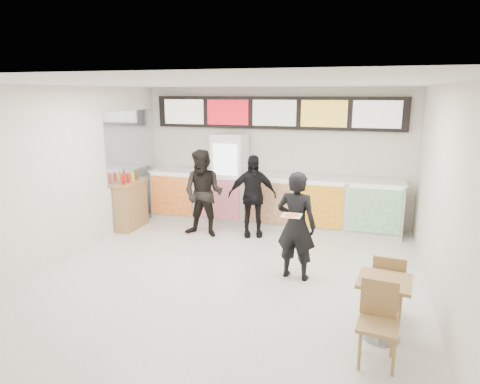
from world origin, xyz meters
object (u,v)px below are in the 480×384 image
at_px(customer_main, 296,226).
at_px(cafe_table, 383,298).
at_px(customer_mid, 252,196).
at_px(condiment_ledge, 131,205).
at_px(drinks_fridge, 230,178).
at_px(customer_left, 204,194).
at_px(service_counter, 270,200).

height_order(customer_main, cafe_table, customer_main).
bearing_deg(customer_mid, condiment_ledge, 165.92).
relative_size(drinks_fridge, cafe_table, 1.28).
xyz_separation_m(drinks_fridge, condiment_ledge, (-1.89, -1.10, -0.48)).
bearing_deg(condiment_ledge, customer_left, -0.18).
bearing_deg(customer_mid, cafe_table, -72.43).
bearing_deg(drinks_fridge, customer_main, -53.15).
bearing_deg(customer_main, drinks_fridge, -44.26).
bearing_deg(cafe_table, customer_main, 138.56).
height_order(customer_left, condiment_ledge, customer_left).
bearing_deg(customer_main, customer_left, -26.03).
xyz_separation_m(customer_left, condiment_ledge, (-1.69, 0.01, -0.37)).
bearing_deg(cafe_table, condiment_ledge, 156.64).
bearing_deg(service_counter, drinks_fridge, 179.01).
xyz_separation_m(drinks_fridge, customer_left, (-0.20, -1.10, -0.11)).
bearing_deg(customer_main, customer_mid, -47.20).
distance_m(service_counter, customer_main, 2.79).
xyz_separation_m(service_counter, condiment_ledge, (-2.82, -1.08, -0.05)).
bearing_deg(customer_left, service_counter, 46.12).
xyz_separation_m(cafe_table, condiment_ledge, (-5.12, 2.92, -0.00)).
relative_size(service_counter, drinks_fridge, 2.78).
bearing_deg(customer_mid, customer_left, 176.88).
xyz_separation_m(drinks_fridge, cafe_table, (3.23, -4.01, -0.48)).
bearing_deg(customer_main, condiment_ledge, -12.50).
relative_size(service_counter, condiment_ledge, 4.60).
bearing_deg(condiment_ledge, cafe_table, -29.67).
relative_size(customer_main, condiment_ledge, 1.42).
bearing_deg(customer_mid, service_counter, 56.43).
relative_size(service_counter, customer_mid, 3.32).
height_order(service_counter, customer_left, customer_left).
relative_size(service_counter, cafe_table, 3.57).
distance_m(customer_mid, condiment_ledge, 2.67).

